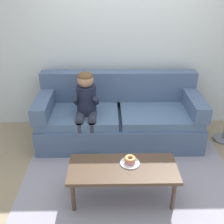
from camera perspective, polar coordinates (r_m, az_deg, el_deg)
The scene contains 9 objects.
ground at distance 3.42m, azimuth 3.49°, elevation -13.25°, with size 10.00×10.00×0.00m, color #9E896B.
wall_back at distance 4.07m, azimuth 2.62°, elevation 15.77°, with size 8.00×0.10×2.80m, color silver.
area_rug at distance 3.23m, azimuth 3.82°, elevation -16.07°, with size 2.55×1.97×0.01m, color #9993A3.
couch at distance 3.91m, azimuth 1.50°, elevation -1.28°, with size 2.28×0.90×0.95m.
coffee_table at distance 2.90m, azimuth 2.31°, elevation -12.35°, with size 1.15×0.49×0.41m.
person_child at distance 3.59m, azimuth -5.51°, elevation 1.67°, with size 0.34×0.58×1.10m.
plate at distance 2.92m, azimuth 3.82°, elevation -10.76°, with size 0.21×0.21×0.01m, color white.
donut at distance 2.91m, azimuth 3.84°, elevation -10.37°, with size 0.12×0.12×0.04m, color pink.
donut_second at distance 2.89m, azimuth 3.86°, elevation -9.81°, with size 0.12×0.12×0.04m, color tan.
Camera 1 is at (-0.25, -2.58, 2.23)m, focal length 43.08 mm.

